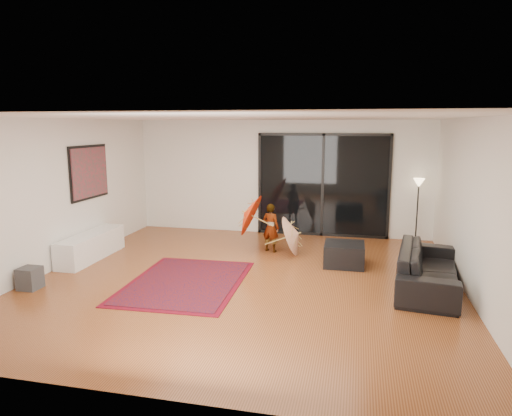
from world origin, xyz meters
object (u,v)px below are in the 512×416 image
(child, at_px, (271,228))
(ottoman, at_px, (344,254))
(media_console, at_px, (91,246))
(sofa, at_px, (428,268))

(child, bearing_deg, ottoman, 175.36)
(media_console, height_order, sofa, sofa)
(sofa, bearing_deg, child, 69.27)
(media_console, bearing_deg, ottoman, 6.86)
(ottoman, bearing_deg, media_console, -172.44)
(ottoman, bearing_deg, child, 157.51)
(media_console, height_order, child, child)
(media_console, bearing_deg, child, 20.20)
(sofa, bearing_deg, ottoman, 63.14)
(sofa, distance_m, ottoman, 1.64)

